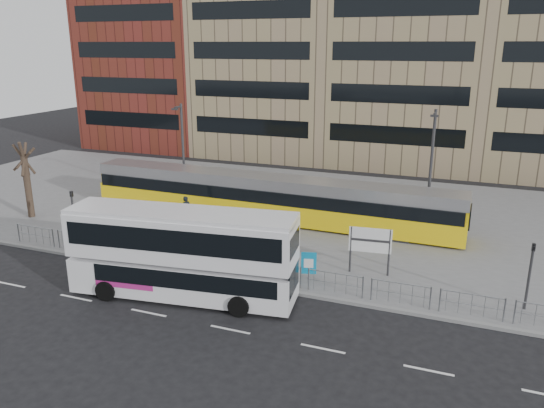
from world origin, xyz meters
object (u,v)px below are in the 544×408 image
(pedestrian, at_px, (187,210))
(lamp_post_west, at_px, (183,149))
(lamp_post_east, at_px, (431,166))
(bare_tree, at_px, (21,139))
(tram, at_px, (267,198))
(traffic_light_east, at_px, (530,268))
(station_sign, at_px, (370,242))
(traffic_light_west, at_px, (73,210))
(ad_panel, at_px, (309,264))
(double_decker_bus, at_px, (182,251))

(pedestrian, xyz_separation_m, lamp_post_west, (-2.72, 4.43, 3.05))
(lamp_post_east, distance_m, bare_tree, 26.22)
(tram, distance_m, traffic_light_east, 17.06)
(station_sign, bearing_deg, traffic_light_west, 179.35)
(station_sign, xyz_separation_m, lamp_post_west, (-15.32, 7.96, 2.27))
(ad_panel, height_order, bare_tree, bare_tree)
(traffic_light_west, distance_m, lamp_post_west, 10.01)
(traffic_light_east, height_order, lamp_post_west, lamp_post_west)
(lamp_post_west, height_order, lamp_post_east, lamp_post_east)
(tram, bearing_deg, bare_tree, -160.13)
(bare_tree, bearing_deg, double_decker_bus, -22.40)
(traffic_light_east, relative_size, bare_tree, 0.44)
(lamp_post_west, bearing_deg, traffic_light_east, -22.29)
(ad_panel, xyz_separation_m, lamp_post_west, (-12.65, 9.70, 3.14))
(traffic_light_east, bearing_deg, double_decker_bus, -163.93)
(double_decker_bus, xyz_separation_m, lamp_post_west, (-7.66, 13.35, 1.84))
(traffic_light_east, bearing_deg, lamp_post_east, 119.95)
(lamp_post_west, bearing_deg, tram, -13.07)
(double_decker_bus, relative_size, lamp_post_west, 1.49)
(station_sign, distance_m, traffic_light_west, 17.22)
(tram, xyz_separation_m, lamp_post_west, (-7.24, 1.68, 2.48))
(station_sign, height_order, bare_tree, bare_tree)
(station_sign, relative_size, traffic_light_east, 0.79)
(tram, xyz_separation_m, lamp_post_east, (10.13, 1.63, 2.66))
(pedestrian, height_order, traffic_light_west, traffic_light_west)
(double_decker_bus, distance_m, traffic_light_east, 15.43)
(traffic_light_west, relative_size, lamp_post_east, 0.41)
(tram, relative_size, ad_panel, 17.78)
(pedestrian, bearing_deg, traffic_light_east, -80.47)
(double_decker_bus, relative_size, lamp_post_east, 1.42)
(double_decker_bus, xyz_separation_m, lamp_post_east, (9.70, 13.30, 2.02))
(ad_panel, distance_m, traffic_light_west, 14.51)
(tram, relative_size, station_sign, 10.30)
(pedestrian, relative_size, traffic_light_east, 0.59)
(bare_tree, bearing_deg, traffic_light_west, -23.98)
(double_decker_bus, xyz_separation_m, tram, (-0.43, 11.67, -0.64))
(lamp_post_west, relative_size, bare_tree, 1.01)
(tram, height_order, traffic_light_west, traffic_light_west)
(double_decker_bus, height_order, ad_panel, double_decker_bus)
(pedestrian, bearing_deg, double_decker_bus, -127.85)
(station_sign, relative_size, pedestrian, 1.34)
(traffic_light_east, bearing_deg, station_sign, 170.60)
(ad_panel, height_order, lamp_post_west, lamp_post_west)
(station_sign, xyz_separation_m, bare_tree, (-23.24, 1.04, 3.60))
(station_sign, height_order, ad_panel, station_sign)
(lamp_post_west, xyz_separation_m, lamp_post_east, (17.36, -0.05, 0.18))
(station_sign, height_order, lamp_post_west, lamp_post_west)
(lamp_post_east, bearing_deg, tram, -170.87)
(ad_panel, bearing_deg, double_decker_bus, -158.87)
(double_decker_bus, distance_m, lamp_post_west, 15.50)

